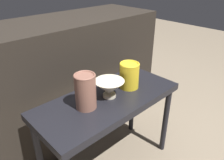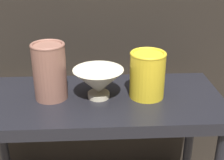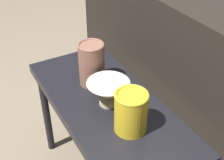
{
  "view_description": "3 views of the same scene",
  "coord_description": "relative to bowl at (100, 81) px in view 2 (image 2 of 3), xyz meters",
  "views": [
    {
      "loc": [
        -0.69,
        -0.75,
        1.17
      ],
      "look_at": [
        0.04,
        0.01,
        0.62
      ],
      "focal_mm": 35.0,
      "sensor_mm": 36.0,
      "label": 1
    },
    {
      "loc": [
        -0.0,
        -0.91,
        1.0
      ],
      "look_at": [
        0.05,
        0.01,
        0.59
      ],
      "focal_mm": 50.0,
      "sensor_mm": 36.0,
      "label": 2
    },
    {
      "loc": [
        0.82,
        -0.44,
        1.3
      ],
      "look_at": [
        0.01,
        0.02,
        0.64
      ],
      "focal_mm": 50.0,
      "sensor_mm": 36.0,
      "label": 3
    }
  ],
  "objects": [
    {
      "name": "table",
      "position": [
        -0.01,
        -0.0,
        -0.12
      ],
      "size": [
        0.83,
        0.37,
        0.53
      ],
      "color": "black",
      "rests_on": "ground_plane"
    },
    {
      "name": "couch_backdrop",
      "position": [
        -0.01,
        0.52,
        -0.16
      ],
      "size": [
        1.52,
        0.5,
        0.86
      ],
      "color": "black",
      "rests_on": "ground_plane"
    },
    {
      "name": "bowl",
      "position": [
        0.0,
        0.0,
        0.0
      ],
      "size": [
        0.16,
        0.16,
        0.1
      ],
      "color": "beige",
      "rests_on": "table"
    },
    {
      "name": "vase_textured_left",
      "position": [
        -0.15,
        0.01,
        0.04
      ],
      "size": [
        0.11,
        0.11,
        0.18
      ],
      "color": "brown",
      "rests_on": "table"
    },
    {
      "name": "vase_colorful_right",
      "position": [
        0.16,
        0.0,
        0.02
      ],
      "size": [
        0.12,
        0.12,
        0.15
      ],
      "color": "gold",
      "rests_on": "table"
    }
  ]
}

